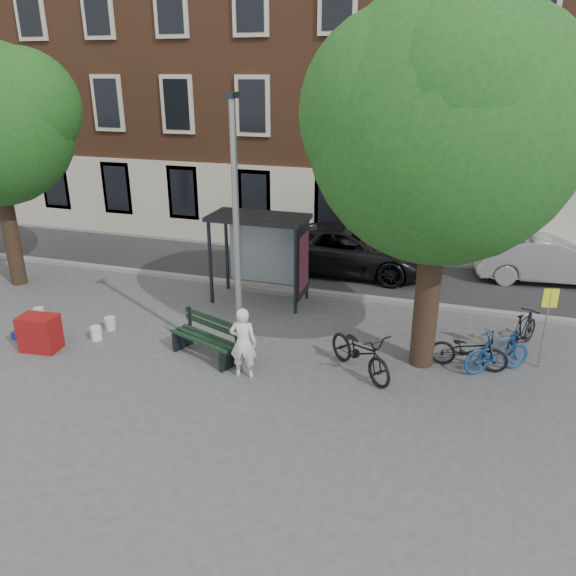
# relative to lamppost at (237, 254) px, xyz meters

# --- Properties ---
(ground) EXTENTS (90.00, 90.00, 0.00)m
(ground) POSITION_rel_lamppost_xyz_m (0.00, 0.00, -2.78)
(ground) COLOR #4C4C4F
(ground) RESTS_ON ground
(road) EXTENTS (40.00, 4.00, 0.01)m
(road) POSITION_rel_lamppost_xyz_m (0.00, 7.00, -2.78)
(road) COLOR #28282B
(road) RESTS_ON ground
(curb_near) EXTENTS (40.00, 0.25, 0.12)m
(curb_near) POSITION_rel_lamppost_xyz_m (0.00, 5.00, -2.72)
(curb_near) COLOR gray
(curb_near) RESTS_ON ground
(curb_far) EXTENTS (40.00, 0.25, 0.12)m
(curb_far) POSITION_rel_lamppost_xyz_m (0.00, 9.00, -2.72)
(curb_far) COLOR gray
(curb_far) RESTS_ON ground
(building_row) EXTENTS (30.00, 8.00, 14.00)m
(building_row) POSITION_rel_lamppost_xyz_m (0.00, 13.00, 4.22)
(building_row) COLOR brown
(building_row) RESTS_ON ground
(lamppost) EXTENTS (0.28, 0.35, 6.11)m
(lamppost) POSITION_rel_lamppost_xyz_m (0.00, 0.00, 0.00)
(lamppost) COLOR #9EA0A3
(lamppost) RESTS_ON ground
(tree_right) EXTENTS (5.76, 5.60, 8.20)m
(tree_right) POSITION_rel_lamppost_xyz_m (4.01, 1.38, 2.83)
(tree_right) COLOR black
(tree_right) RESTS_ON ground
(bus_shelter) EXTENTS (2.85, 1.45, 2.62)m
(bus_shelter) POSITION_rel_lamppost_xyz_m (-0.61, 4.11, -0.87)
(bus_shelter) COLOR #1E2328
(bus_shelter) RESTS_ON ground
(painter) EXTENTS (0.67, 0.49, 1.67)m
(painter) POSITION_rel_lamppost_xyz_m (0.21, -0.33, -1.95)
(painter) COLOR white
(painter) RESTS_ON ground
(bench) EXTENTS (1.97, 1.23, 0.97)m
(bench) POSITION_rel_lamppost_xyz_m (-0.99, 0.26, -2.34)
(bench) COLOR #1E2328
(bench) RESTS_ON ground
(bike_a) EXTENTS (1.77, 0.67, 0.92)m
(bike_a) POSITION_rel_lamppost_xyz_m (5.05, 1.58, -2.32)
(bike_a) COLOR black
(bike_a) RESTS_ON ground
(bike_b) EXTENTS (1.67, 1.32, 1.01)m
(bike_b) POSITION_rel_lamppost_xyz_m (5.67, 1.59, -2.28)
(bike_b) COLOR navy
(bike_b) RESTS_ON ground
(bike_c) EXTENTS (2.06, 1.95, 1.11)m
(bike_c) POSITION_rel_lamppost_xyz_m (2.69, 0.58, -2.23)
(bike_c) COLOR black
(bike_c) RESTS_ON ground
(bike_d) EXTENTS (1.15, 1.68, 0.99)m
(bike_d) POSITION_rel_lamppost_xyz_m (6.30, 3.02, -2.29)
(bike_d) COLOR black
(bike_d) RESTS_ON ground
(car_dark) EXTENTS (5.71, 2.66, 1.58)m
(car_dark) POSITION_rel_lamppost_xyz_m (0.98, 7.38, -1.99)
(car_dark) COLOR black
(car_dark) RESTS_ON ground
(car_silver) EXTENTS (4.79, 2.17, 1.53)m
(car_silver) POSITION_rel_lamppost_xyz_m (7.40, 8.40, -2.02)
(car_silver) COLOR #929498
(car_silver) RESTS_ON ground
(red_stand) EXTENTS (0.95, 0.69, 0.90)m
(red_stand) POSITION_rel_lamppost_xyz_m (-5.08, -0.64, -2.33)
(red_stand) COLOR maroon
(red_stand) RESTS_ON ground
(blue_crate) EXTENTS (0.63, 0.51, 0.20)m
(blue_crate) POSITION_rel_lamppost_xyz_m (-5.98, -0.19, -2.68)
(blue_crate) COLOR #212E98
(blue_crate) RESTS_ON ground
(bucket_a) EXTENTS (0.34, 0.34, 0.36)m
(bucket_a) POSITION_rel_lamppost_xyz_m (-4.10, 0.23, -2.60)
(bucket_a) COLOR white
(bucket_a) RESTS_ON ground
(bucket_b) EXTENTS (0.30, 0.30, 0.36)m
(bucket_b) POSITION_rel_lamppost_xyz_m (-4.10, 0.84, -2.60)
(bucket_b) COLOR silver
(bucket_b) RESTS_ON ground
(bucket_c) EXTENTS (0.36, 0.36, 0.36)m
(bucket_c) POSITION_rel_lamppost_xyz_m (-6.36, 0.80, -2.60)
(bucket_c) COLOR silver
(bucket_c) RESTS_ON ground
(notice_sign) EXTENTS (0.34, 0.11, 1.97)m
(notice_sign) POSITION_rel_lamppost_xyz_m (6.64, 2.13, -1.35)
(notice_sign) COLOR #9EA0A3
(notice_sign) RESTS_ON ground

